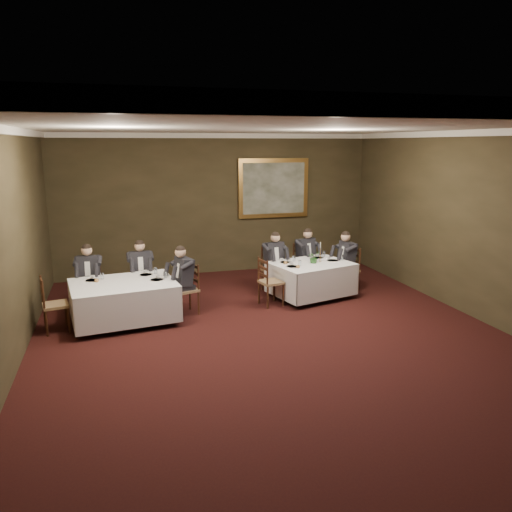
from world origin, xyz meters
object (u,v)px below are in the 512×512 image
chair_sec_backright (142,291)px  diner_main_endright (347,268)px  table_main (311,277)px  chair_main_backleft (273,278)px  chair_sec_endright (186,299)px  centerpiece (314,257)px  diner_sec_endright (185,288)px  diner_sec_backleft (90,285)px  diner_sec_backright (141,280)px  chair_main_endright (348,278)px  painting (273,188)px  diner_main_backleft (273,269)px  chair_sec_backleft (91,296)px  diner_main_backright (305,264)px  chair_main_endleft (270,292)px  candlestick (320,254)px  chair_main_backright (304,273)px  chair_sec_endleft (56,316)px  table_second (124,299)px

chair_sec_backright → diner_main_endright: bearing=175.7°
table_main → chair_main_backleft: bearing=132.3°
chair_sec_backright → chair_sec_endright: bearing=132.3°
centerpiece → diner_sec_endright: bearing=-173.6°
diner_sec_backleft → diner_sec_backright: bearing=-167.2°
chair_main_endright → diner_sec_endright: bearing=95.2°
painting → diner_main_backleft: bearing=-107.6°
diner_main_backleft → chair_sec_backright: size_ratio=1.35×
chair_sec_backleft → chair_sec_endright: bearing=163.2°
chair_main_backleft → diner_sec_backleft: diner_sec_backleft is taller
diner_main_backleft → painting: bearing=-120.1°
diner_main_backright → diner_sec_endright: same height
chair_sec_backleft → chair_sec_backright: bearing=-167.2°
diner_main_backleft → chair_main_endleft: 1.04m
candlestick → painting: size_ratio=0.23×
chair_sec_backright → diner_sec_backright: size_ratio=0.74×
chair_sec_backleft → diner_main_backleft: bearing=-170.7°
table_main → diner_sec_backleft: diner_sec_backleft is taller
chair_main_backright → diner_main_backleft: bearing=-3.4°
chair_main_backright → diner_sec_endright: size_ratio=0.74×
diner_main_backright → centerpiece: size_ratio=4.85×
table_main → chair_sec_endright: bearing=-173.3°
diner_main_backleft → chair_sec_endleft: (-4.45, -1.32, -0.23)m
chair_main_endleft → centerpiece: 1.24m
table_main → diner_main_backleft: size_ratio=1.41×
table_second → chair_main_endright: bearing=8.6°
chair_main_backright → candlestick: size_ratio=2.29×
chair_main_backright → chair_sec_endright: same height
diner_sec_backleft → chair_sec_backright: size_ratio=1.35×
diner_main_backleft → chair_main_endleft: bearing=56.5°
diner_sec_backright → chair_sec_endleft: bearing=36.3°
chair_main_endleft → diner_sec_backright: size_ratio=0.74×
table_second → diner_main_endright: (4.89, 0.74, 0.06)m
diner_main_endright → chair_sec_endleft: (-6.07, -0.90, -0.23)m
chair_main_backright → diner_sec_endright: diner_sec_endright is taller
chair_main_endleft → diner_main_endright: size_ratio=0.74×
diner_main_endright → chair_sec_endleft: size_ratio=1.35×
diner_sec_endright → painting: (2.74, 3.00, 1.61)m
diner_main_endright → diner_sec_backleft: bearing=84.9°
chair_sec_endleft → painting: 6.34m
chair_sec_endleft → painting: size_ratio=0.54×
table_main → chair_sec_endright: (-2.73, -0.32, -0.17)m
table_second → chair_sec_backleft: chair_sec_backleft is taller
table_second → diner_sec_endright: (1.16, 0.16, 0.06)m
chair_main_backleft → chair_main_endleft: (-0.36, -0.96, 0.00)m
diner_sec_endright → centerpiece: size_ratio=4.85×
chair_sec_backright → diner_main_backleft: bearing=-177.9°
diner_main_endright → painting: bearing=18.5°
chair_main_backleft → chair_main_endleft: bearing=56.9°
chair_main_endright → chair_sec_backright: bearing=82.8°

